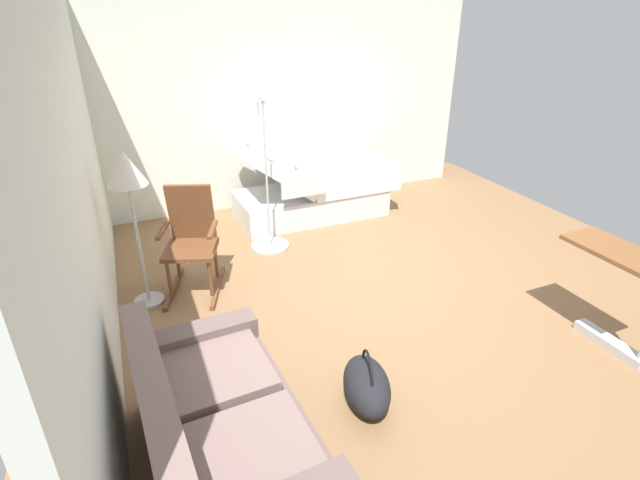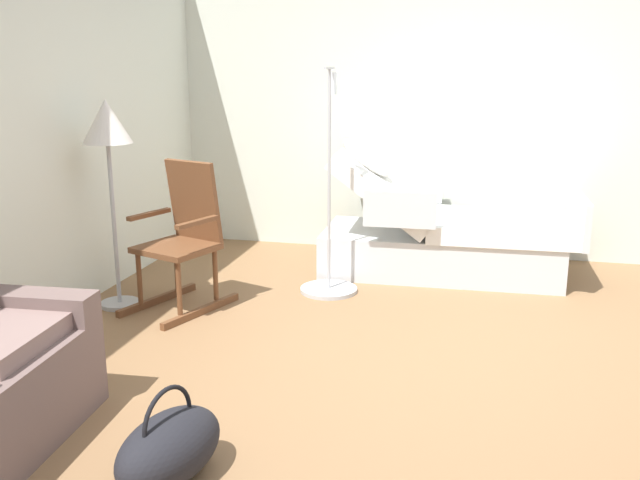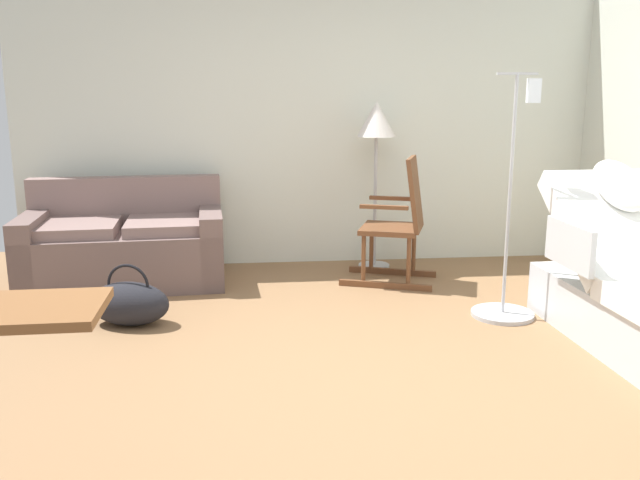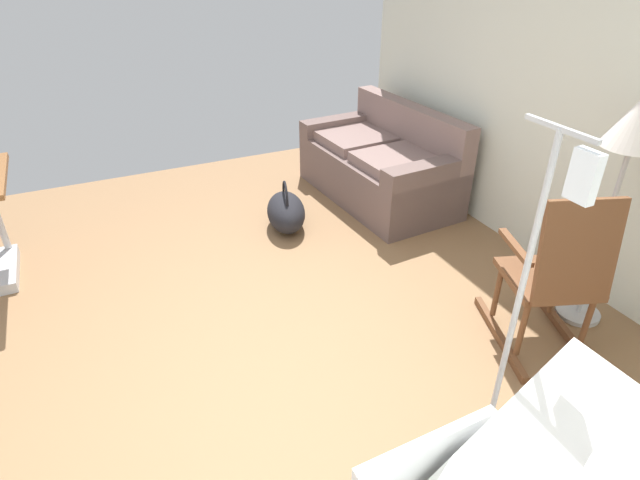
{
  "view_description": "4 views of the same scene",
  "coord_description": "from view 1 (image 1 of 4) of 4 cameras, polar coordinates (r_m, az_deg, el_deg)",
  "views": [
    {
      "loc": [
        -3.7,
        2.19,
        2.56
      ],
      "look_at": [
        -0.27,
        0.77,
        0.75
      ],
      "focal_mm": 27.1,
      "sensor_mm": 36.0,
      "label": 1
    },
    {
      "loc": [
        -3.84,
        -0.34,
        1.73
      ],
      "look_at": [
        -0.01,
        0.58,
        0.72
      ],
      "focal_mm": 39.36,
      "sensor_mm": 36.0,
      "label": 2
    },
    {
      "loc": [
        -0.58,
        -3.57,
        1.57
      ],
      "look_at": [
        -0.16,
        0.49,
        0.66
      ],
      "focal_mm": 37.44,
      "sensor_mm": 36.0,
      "label": 3
    },
    {
      "loc": [
        2.24,
        -0.51,
        2.18
      ],
      "look_at": [
        0.02,
        0.53,
        0.73
      ],
      "focal_mm": 28.91,
      "sensor_mm": 36.0,
      "label": 4
    }
  ],
  "objects": [
    {
      "name": "duffel_bag",
      "position": [
        3.55,
        5.53,
        -16.68
      ],
      "size": [
        0.62,
        0.45,
        0.43
      ],
      "color": "black",
      "rests_on": "ground"
    },
    {
      "name": "hospital_bed",
      "position": [
        6.42,
        -1.0,
        5.62
      ],
      "size": [
        1.06,
        2.09,
        1.15
      ],
      "color": "silver",
      "rests_on": "ground"
    },
    {
      "name": "iv_pole",
      "position": [
        5.58,
        -6.05,
        1.49
      ],
      "size": [
        0.44,
        0.44,
        1.69
      ],
      "color": "#B2B5BA",
      "rests_on": "ground"
    },
    {
      "name": "ground_plane",
      "position": [
        5.0,
        6.94,
        -4.92
      ],
      "size": [
        6.36,
        6.36,
        0.0
      ],
      "primitive_type": "plane",
      "color": "olive"
    },
    {
      "name": "back_wall",
      "position": [
        3.9,
        -26.58,
        5.22
      ],
      "size": [
        5.29,
        0.1,
        2.7
      ],
      "primitive_type": "cube",
      "color": "silver",
      "rests_on": "ground"
    },
    {
      "name": "floor_lamp",
      "position": [
        4.42,
        -21.82,
        6.66
      ],
      "size": [
        0.34,
        0.34,
        1.48
      ],
      "color": "#B2B5BA",
      "rests_on": "ground"
    },
    {
      "name": "rocking_chair",
      "position": [
        4.81,
        -14.92,
        -0.14
      ],
      "size": [
        0.88,
        0.7,
        1.05
      ],
      "color": "brown",
      "rests_on": "ground"
    },
    {
      "name": "overbed_table",
      "position": [
        4.51,
        31.84,
        -4.9
      ],
      "size": [
        0.84,
        0.41,
        0.84
      ],
      "color": "#B2B5BA",
      "rests_on": "ground"
    },
    {
      "name": "couch",
      "position": [
        3.07,
        -11.5,
        -21.92
      ],
      "size": [
        1.65,
        0.95,
        0.85
      ],
      "color": "#68534F",
      "rests_on": "ground"
    },
    {
      "name": "side_wall",
      "position": [
        6.77,
        -3.45,
        15.76
      ],
      "size": [
        0.1,
        5.17,
        2.7
      ],
      "primitive_type": "cube",
      "color": "silver",
      "rests_on": "ground"
    }
  ]
}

